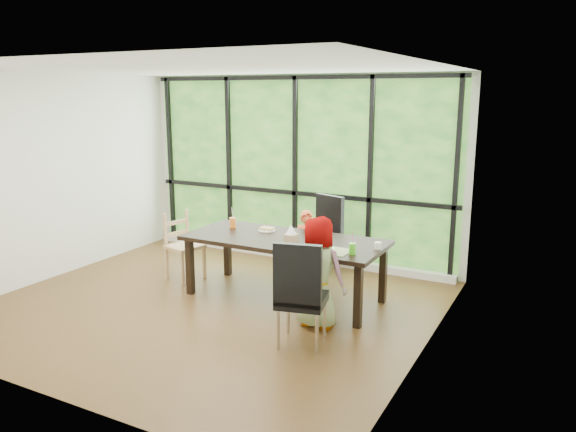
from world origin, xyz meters
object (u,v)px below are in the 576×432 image
at_px(green_cup, 352,249).
at_px(white_mug, 378,246).
at_px(child_toddler, 307,247).
at_px(orange_cup, 233,223).
at_px(plate_far, 267,230).
at_px(tissue_box, 291,239).
at_px(plate_near, 325,249).
at_px(chair_end_beech, 185,246).
at_px(chair_window_leather, 320,236).
at_px(child_older, 318,272).
at_px(dining_table, 285,268).
at_px(chair_interior_leather, 302,292).

bearing_deg(green_cup, white_mug, 61.38).
xyz_separation_m(child_toddler, orange_cup, (-0.83, -0.46, 0.33)).
bearing_deg(child_toddler, orange_cup, -167.62).
xyz_separation_m(plate_far, tissue_box, (0.54, -0.39, 0.05)).
relative_size(plate_near, orange_cup, 1.59).
bearing_deg(orange_cup, green_cup, -13.09).
xyz_separation_m(plate_near, white_mug, (0.51, 0.28, 0.03)).
distance_m(chair_end_beech, orange_cup, 0.78).
relative_size(chair_window_leather, plate_far, 5.07).
relative_size(child_toddler, child_older, 0.81).
distance_m(dining_table, child_older, 0.94).
height_order(chair_interior_leather, green_cup, chair_interior_leather).
distance_m(chair_interior_leather, child_toddler, 1.83).
bearing_deg(child_toddler, green_cup, -58.95).
height_order(dining_table, white_mug, white_mug).
distance_m(dining_table, chair_window_leather, 1.03).
bearing_deg(plate_far, plate_near, -23.74).
bearing_deg(green_cup, orange_cup, 166.91).
bearing_deg(chair_interior_leather, orange_cup, -50.20).
distance_m(chair_interior_leather, tissue_box, 1.07).
distance_m(chair_interior_leather, chair_end_beech, 2.49).
distance_m(chair_interior_leather, child_older, 0.48).
bearing_deg(dining_table, green_cup, -15.20).
relative_size(child_older, green_cup, 9.79).
bearing_deg(plate_far, orange_cup, -172.97).
distance_m(chair_window_leather, chair_interior_leather, 2.19).
bearing_deg(dining_table, child_toddler, 90.00).
relative_size(dining_table, white_mug, 30.94).
bearing_deg(chair_window_leather, chair_interior_leather, -52.12).
distance_m(dining_table, green_cup, 1.09).
distance_m(chair_window_leather, orange_cup, 1.23).
xyz_separation_m(chair_window_leather, plate_far, (-0.37, -0.80, 0.22)).
height_order(plate_near, white_mug, white_mug).
height_order(dining_table, child_older, child_older).
bearing_deg(child_toddler, plate_near, -69.70).
distance_m(child_older, orange_cup, 1.72).
bearing_deg(plate_near, chair_end_beech, 173.73).
bearing_deg(dining_table, chair_interior_leather, -54.33).
relative_size(plate_far, plate_near, 1.02).
bearing_deg(child_older, chair_interior_leather, 95.66).
relative_size(plate_far, orange_cup, 1.63).
distance_m(plate_near, tissue_box, 0.46).
bearing_deg(chair_window_leather, plate_near, -45.21).
bearing_deg(plate_far, white_mug, -5.80).
relative_size(chair_end_beech, child_toddler, 0.93).
relative_size(child_older, plate_near, 5.76).
relative_size(chair_interior_leather, white_mug, 13.94).
distance_m(green_cup, tissue_box, 0.79).
distance_m(child_toddler, plate_near, 1.08).
distance_m(chair_interior_leather, orange_cup, 2.01).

